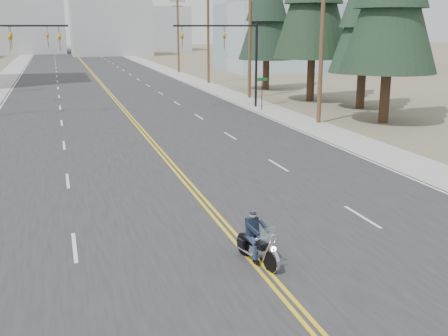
% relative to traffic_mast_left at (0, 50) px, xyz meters
% --- Properties ---
extents(ground_plane, '(400.00, 400.00, 0.00)m').
position_rel_traffic_mast_left_xyz_m(ground_plane, '(8.98, -32.00, -4.94)').
color(ground_plane, '#776D56').
rests_on(ground_plane, ground).
extents(road, '(20.00, 200.00, 0.01)m').
position_rel_traffic_mast_left_xyz_m(road, '(8.98, 38.00, -4.93)').
color(road, '#303033').
rests_on(road, ground).
extents(sidewalk_left, '(3.00, 200.00, 0.01)m').
position_rel_traffic_mast_left_xyz_m(sidewalk_left, '(-2.52, 38.00, -4.93)').
color(sidewalk_left, '#A5A5A0').
rests_on(sidewalk_left, ground).
extents(sidewalk_right, '(3.00, 200.00, 0.01)m').
position_rel_traffic_mast_left_xyz_m(sidewalk_right, '(20.48, 38.00, -4.93)').
color(sidewalk_right, '#A5A5A0').
rests_on(sidewalk_right, ground).
extents(traffic_mast_left, '(7.10, 0.26, 7.00)m').
position_rel_traffic_mast_left_xyz_m(traffic_mast_left, '(0.00, 0.00, 0.00)').
color(traffic_mast_left, black).
rests_on(traffic_mast_left, ground).
extents(traffic_mast_right, '(7.10, 0.26, 7.00)m').
position_rel_traffic_mast_left_xyz_m(traffic_mast_right, '(17.95, 0.00, 0.00)').
color(traffic_mast_right, black).
rests_on(traffic_mast_right, ground).
extents(traffic_mast_far, '(6.10, 0.26, 7.00)m').
position_rel_traffic_mast_left_xyz_m(traffic_mast_far, '(-0.33, 8.00, -0.06)').
color(traffic_mast_far, black).
rests_on(traffic_mast_far, ground).
extents(street_sign, '(0.90, 0.06, 2.62)m').
position_rel_traffic_mast_left_xyz_m(street_sign, '(19.78, -2.00, -3.13)').
color(street_sign, black).
rests_on(street_sign, ground).
extents(utility_pole_b, '(2.20, 0.30, 11.50)m').
position_rel_traffic_mast_left_xyz_m(utility_pole_b, '(21.48, -9.00, 1.05)').
color(utility_pole_b, brown).
rests_on(utility_pole_b, ground).
extents(utility_pole_c, '(2.20, 0.30, 11.00)m').
position_rel_traffic_mast_left_xyz_m(utility_pole_c, '(21.48, 6.00, 0.79)').
color(utility_pole_c, brown).
rests_on(utility_pole_c, ground).
extents(utility_pole_d, '(2.20, 0.30, 11.50)m').
position_rel_traffic_mast_left_xyz_m(utility_pole_d, '(21.48, 21.00, 1.05)').
color(utility_pole_d, brown).
rests_on(utility_pole_d, ground).
extents(utility_pole_e, '(2.20, 0.30, 11.00)m').
position_rel_traffic_mast_left_xyz_m(utility_pole_e, '(21.48, 38.00, 0.79)').
color(utility_pole_e, brown).
rests_on(utility_pole_e, ground).
extents(glass_building, '(24.00, 16.00, 20.00)m').
position_rel_traffic_mast_left_xyz_m(glass_building, '(40.98, 38.00, 5.06)').
color(glass_building, '#9EB5CC').
rests_on(glass_building, ground).
extents(haze_bldg_b, '(18.00, 14.00, 14.00)m').
position_rel_traffic_mast_left_xyz_m(haze_bldg_b, '(16.98, 93.00, 2.06)').
color(haze_bldg_b, '#ADB2B7').
rests_on(haze_bldg_b, ground).
extents(haze_bldg_c, '(16.00, 12.00, 18.00)m').
position_rel_traffic_mast_left_xyz_m(haze_bldg_c, '(48.98, 78.00, 4.06)').
color(haze_bldg_c, '#B7BCC6').
rests_on(haze_bldg_c, ground).
extents(haze_bldg_d, '(20.00, 15.00, 26.00)m').
position_rel_traffic_mast_left_xyz_m(haze_bldg_d, '(-3.02, 108.00, 8.06)').
color(haze_bldg_d, '#ADB2B7').
rests_on(haze_bldg_d, ground).
extents(haze_bldg_e, '(14.00, 14.00, 12.00)m').
position_rel_traffic_mast_left_xyz_m(haze_bldg_e, '(33.98, 118.00, 1.06)').
color(haze_bldg_e, '#B7BCC6').
rests_on(haze_bldg_e, ground).
extents(motorcyclist, '(1.27, 2.07, 1.51)m').
position_rel_traffic_mast_left_xyz_m(motorcyclist, '(9.00, -30.70, -4.18)').
color(motorcyclist, black).
rests_on(motorcyclist, ground).
extents(conifer_mid, '(5.55, 5.55, 14.79)m').
position_rel_traffic_mast_left_xyz_m(conifer_mid, '(28.01, -3.36, 3.55)').
color(conifer_mid, '#382619').
rests_on(conifer_mid, ground).
extents(conifer_far, '(6.01, 6.01, 16.10)m').
position_rel_traffic_mast_left_xyz_m(conifer_far, '(25.61, 12.45, 4.30)').
color(conifer_far, '#382619').
rests_on(conifer_far, ground).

